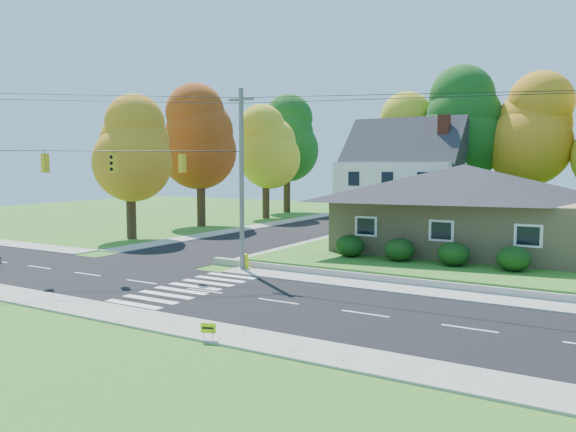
% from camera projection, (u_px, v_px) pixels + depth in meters
% --- Properties ---
extents(ground, '(120.00, 120.00, 0.00)m').
position_uv_depth(ground, '(205.00, 291.00, 26.05)').
color(ground, '#3D7923').
extents(road_main, '(90.00, 8.00, 0.02)m').
position_uv_depth(road_main, '(205.00, 291.00, 26.05)').
color(road_main, black).
rests_on(road_main, ground).
extents(road_cross, '(8.00, 44.00, 0.02)m').
position_uv_depth(road_cross, '(313.00, 228.00, 52.43)').
color(road_cross, black).
rests_on(road_cross, ground).
extents(sidewalk_north, '(90.00, 2.00, 0.08)m').
position_uv_depth(sidewalk_north, '(263.00, 273.00, 30.35)').
color(sidewalk_north, '#9C9A90').
rests_on(sidewalk_north, ground).
extents(sidewalk_south, '(90.00, 2.00, 0.08)m').
position_uv_depth(sidewalk_south, '(123.00, 315.00, 21.75)').
color(sidewalk_south, '#9C9A90').
rests_on(sidewalk_south, ground).
extents(lawn, '(30.00, 30.00, 0.50)m').
position_uv_depth(lawn, '(555.00, 249.00, 37.58)').
color(lawn, '#3D7923').
rests_on(lawn, ground).
extents(ranch_house, '(14.60, 10.60, 5.40)m').
position_uv_depth(ranch_house, '(463.00, 206.00, 35.51)').
color(ranch_house, tan).
rests_on(ranch_house, lawn).
extents(colonial_house, '(10.40, 8.40, 9.60)m').
position_uv_depth(colonial_house, '(404.00, 179.00, 49.71)').
color(colonial_house, silver).
rests_on(colonial_house, lawn).
extents(hedge_row, '(10.70, 1.70, 1.27)m').
position_uv_depth(hedge_row, '(426.00, 252.00, 30.62)').
color(hedge_row, '#163A10').
rests_on(hedge_row, lawn).
extents(traffic_infrastructure, '(38.10, 10.66, 10.00)m').
position_uv_depth(traffic_infrastructure, '(219.00, 180.00, 26.83)').
color(traffic_infrastructure, '#666059').
rests_on(traffic_infrastructure, ground).
extents(tree_lot_0, '(6.72, 6.72, 12.51)m').
position_uv_depth(tree_lot_0, '(404.00, 140.00, 55.56)').
color(tree_lot_0, '#3F2A19').
rests_on(tree_lot_0, lawn).
extents(tree_lot_1, '(7.84, 7.84, 14.60)m').
position_uv_depth(tree_lot_1, '(464.00, 124.00, 51.57)').
color(tree_lot_1, '#3F2A19').
rests_on(tree_lot_1, lawn).
extents(tree_lot_2, '(7.28, 7.28, 13.56)m').
position_uv_depth(tree_lot_2, '(536.00, 130.00, 49.48)').
color(tree_lot_2, '#3F2A19').
rests_on(tree_lot_2, lawn).
extents(tree_west_0, '(6.16, 6.16, 11.47)m').
position_uv_depth(tree_west_0, '(130.00, 149.00, 44.26)').
color(tree_west_0, '#3F2A19').
rests_on(tree_west_0, ground).
extents(tree_west_1, '(7.28, 7.28, 13.56)m').
position_uv_depth(tree_west_1, '(200.00, 138.00, 53.25)').
color(tree_west_1, '#3F2A19').
rests_on(tree_west_1, ground).
extents(tree_west_2, '(6.72, 6.72, 12.51)m').
position_uv_depth(tree_west_2, '(266.00, 147.00, 61.41)').
color(tree_west_2, '#3F2A19').
rests_on(tree_west_2, ground).
extents(tree_west_3, '(7.84, 7.84, 14.60)m').
position_uv_depth(tree_west_3, '(287.00, 139.00, 69.18)').
color(tree_west_3, '#3F2A19').
rests_on(tree_west_3, ground).
extents(white_car, '(3.24, 5.06, 1.57)m').
position_uv_depth(white_car, '(340.00, 216.00, 56.23)').
color(white_car, silver).
rests_on(white_car, road_cross).
extents(fire_hydrant, '(0.52, 0.40, 0.91)m').
position_uv_depth(fire_hydrant, '(246.00, 262.00, 31.43)').
color(fire_hydrant, '#F7EF11').
rests_on(fire_hydrant, ground).
extents(yard_sign, '(0.49, 0.21, 0.65)m').
position_uv_depth(yard_sign, '(208.00, 328.00, 18.54)').
color(yard_sign, black).
rests_on(yard_sign, ground).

